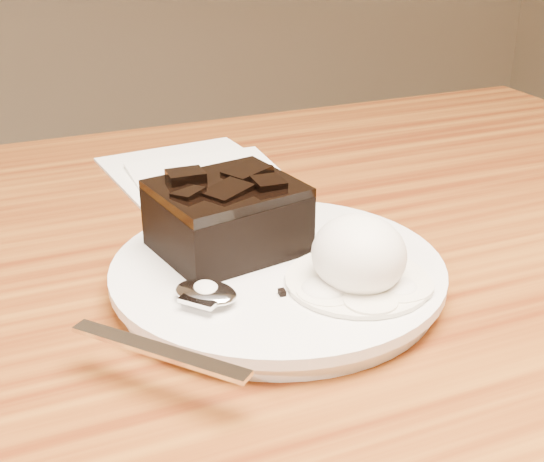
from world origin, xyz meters
name	(u,v)px	position (x,y,z in m)	size (l,w,h in m)	color
plate	(278,276)	(0.07, -0.01, 0.76)	(0.23, 0.23, 0.02)	white
brownie	(227,221)	(0.05, 0.02, 0.79)	(0.09, 0.08, 0.04)	black
ice_cream_scoop	(359,254)	(0.11, -0.06, 0.79)	(0.06, 0.07, 0.05)	white
melt_puddle	(357,282)	(0.11, -0.06, 0.77)	(0.10, 0.10, 0.00)	white
spoon	(206,295)	(0.01, -0.04, 0.77)	(0.03, 0.17, 0.01)	silver
napkin	(190,168)	(0.08, 0.24, 0.75)	(0.15, 0.15, 0.01)	white
crumb_a	(337,253)	(0.11, -0.02, 0.77)	(0.01, 0.01, 0.00)	black
crumb_b	(386,290)	(0.12, -0.08, 0.77)	(0.01, 0.01, 0.00)	black
crumb_c	(282,293)	(0.06, -0.05, 0.77)	(0.01, 0.00, 0.00)	black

